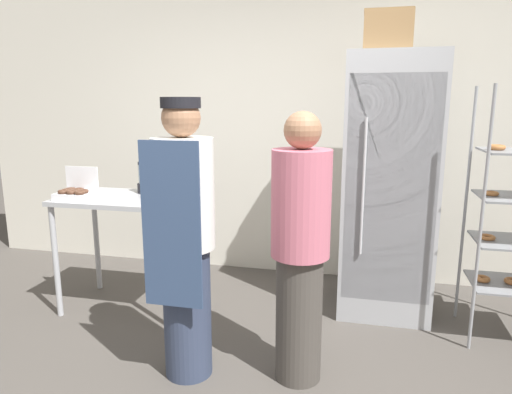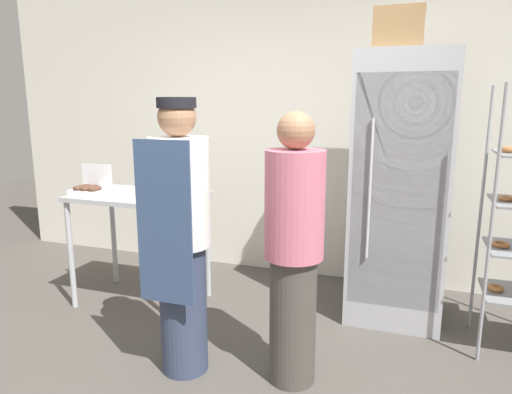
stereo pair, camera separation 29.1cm
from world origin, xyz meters
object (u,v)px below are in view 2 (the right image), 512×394
at_px(blender_pitcher, 157,178).
at_px(person_customer, 294,250).
at_px(cardboard_storage_box, 399,30).
at_px(refrigerator, 399,190).
at_px(person_baker, 180,235).
at_px(donut_box, 90,190).

height_order(blender_pitcher, person_customer, person_customer).
bearing_deg(cardboard_storage_box, blender_pitcher, -173.01).
xyz_separation_m(refrigerator, cardboard_storage_box, (-0.07, -0.04, 1.13)).
bearing_deg(person_baker, person_customer, 9.53).
distance_m(cardboard_storage_box, person_baker, 2.05).
xyz_separation_m(refrigerator, person_baker, (-1.18, -1.21, -0.13)).
bearing_deg(person_customer, donut_box, 164.49).
distance_m(blender_pitcher, person_customer, 1.62).
height_order(refrigerator, cardboard_storage_box, cardboard_storage_box).
distance_m(blender_pitcher, person_baker, 1.20).
bearing_deg(blender_pitcher, person_customer, -31.18).
distance_m(donut_box, person_baker, 1.27).
bearing_deg(cardboard_storage_box, donut_box, -165.76).
height_order(blender_pitcher, person_baker, person_baker).
xyz_separation_m(donut_box, blender_pitcher, (0.40, 0.34, 0.06)).
bearing_deg(person_baker, donut_box, 151.62).
bearing_deg(person_customer, refrigerator, 64.36).
relative_size(person_baker, person_customer, 1.05).
bearing_deg(donut_box, person_baker, -28.38).
height_order(refrigerator, person_baker, refrigerator).
bearing_deg(refrigerator, person_customer, -115.64).
distance_m(refrigerator, cardboard_storage_box, 1.13).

